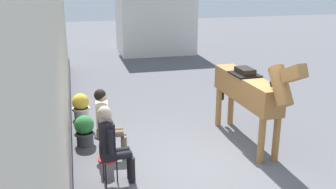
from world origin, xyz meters
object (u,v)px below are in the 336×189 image
object	(u,v)px
satchel_bag	(106,134)
flower_planter_farthest	(81,106)
seated_visitor_near	(111,141)
saddled_horse_center	(249,90)
seated_visitor_far	(106,121)
flower_planter_inner_far	(84,130)

from	to	relation	value
satchel_bag	flower_planter_farthest	bearing A→B (deg)	-155.42
seated_visitor_near	saddled_horse_center	xyz separation A→B (m)	(2.87, 0.91, 0.38)
seated_visitor_far	flower_planter_inner_far	distance (m)	0.93
saddled_horse_center	flower_planter_farthest	bearing A→B (deg)	145.23
seated_visitor_far	flower_planter_inner_far	world-z (taller)	seated_visitor_far
seated_visitor_near	saddled_horse_center	size ratio (longest dim) A/B	0.46
satchel_bag	seated_visitor_near	bearing A→B (deg)	3.03
flower_planter_inner_far	seated_visitor_near	bearing A→B (deg)	-76.79
seated_visitor_near	flower_planter_farthest	xyz separation A→B (m)	(-0.41, 3.19, -0.44)
seated_visitor_near	satchel_bag	xyz separation A→B (m)	(0.05, 1.90, -0.68)
seated_visitor_far	satchel_bag	bearing A→B (deg)	87.14
saddled_horse_center	flower_planter_inner_far	distance (m)	3.45
seated_visitor_far	flower_planter_inner_far	bearing A→B (deg)	118.72
flower_planter_farthest	seated_visitor_near	bearing A→B (deg)	-82.62
flower_planter_farthest	satchel_bag	size ratio (longest dim) A/B	2.29
seated_visitor_near	flower_planter_inner_far	bearing A→B (deg)	103.21
flower_planter_inner_far	satchel_bag	bearing A→B (deg)	28.93
seated_visitor_near	flower_planter_farthest	bearing A→B (deg)	97.38
seated_visitor_far	flower_planter_farthest	bearing A→B (deg)	100.53
seated_visitor_far	satchel_bag	world-z (taller)	seated_visitor_far
saddled_horse_center	satchel_bag	distance (m)	3.17
seated_visitor_near	satchel_bag	distance (m)	2.02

